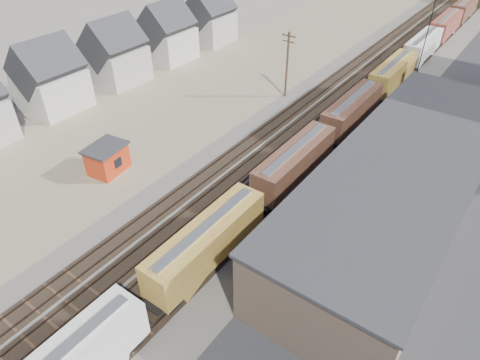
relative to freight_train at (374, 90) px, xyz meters
The scene contains 10 objects.
ground 46.40m from the freight_train, 94.71° to the right, with size 300.00×300.00×0.00m, color #6B6356.
ballast_bed 6.07m from the freight_train, 134.70° to the left, with size 18.00×200.00×0.06m, color #4C4742.
dirt_yard 24.74m from the freight_train, 165.49° to the right, with size 24.00×180.00×0.03m, color #7C6D55.
rail_tracks 6.39m from the freight_train, 138.56° to the left, with size 11.40×200.00×0.24m.
freight_train is the anchor object (origin of this frame).
warehouse 23.95m from the freight_train, 62.15° to the right, with size 12.40×40.40×7.25m.
utility_pole_north 13.22m from the freight_train, 161.31° to the right, with size 2.20×0.32×10.00m.
radio_mast 15.38m from the freight_train, 80.97° to the left, with size 1.20×0.16×18.00m.
townhouse_row 43.35m from the freight_train, 150.76° to the right, with size 8.15×68.16×10.47m.
maintenance_shed 38.38m from the freight_train, 119.21° to the right, with size 4.16×5.06×3.39m.
Camera 1 is at (21.68, -11.67, 29.31)m, focal length 32.00 mm.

